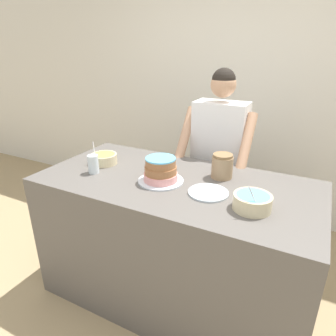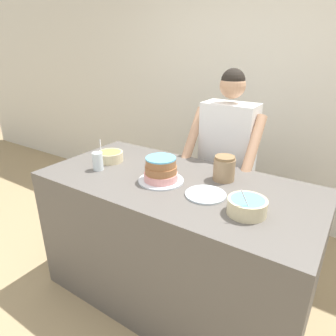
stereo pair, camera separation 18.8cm
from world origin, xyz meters
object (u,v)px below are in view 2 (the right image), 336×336
Objects in this scene: ceramic_plate at (206,195)px; stoneware_jar at (224,168)px; frosting_bowl_blue at (247,206)px; frosting_bowl_yellow at (110,156)px; cake at (161,171)px; person_baker at (227,153)px; drinking_glass at (98,161)px.

ceramic_plate is 1.48× the size of stoneware_jar.
frosting_bowl_blue is 1.26× the size of stoneware_jar.
frosting_bowl_blue and frosting_bowl_yellow have the same top height.
cake reaches higher than ceramic_plate.
person_baker is 0.76m from ceramic_plate.
cake and stoneware_jar have the same top height.
cake is 0.53m from frosting_bowl_yellow.
stoneware_jar is at bearing 10.69° from frosting_bowl_yellow.
ceramic_plate is (0.18, -0.74, -0.00)m from person_baker.
ceramic_plate is at bearing -89.03° from stoneware_jar.
ceramic_plate is (-0.27, 0.07, -0.04)m from frosting_bowl_blue.
frosting_bowl_blue reaches higher than ceramic_plate.
person_baker is at bearing 119.49° from frosting_bowl_blue.
person_baker is at bearing 103.97° from ceramic_plate.
drinking_glass is 0.81m from ceramic_plate.
frosting_bowl_blue reaches higher than stoneware_jar.
stoneware_jar is (-0.27, 0.33, 0.03)m from frosting_bowl_blue.
ceramic_plate is at bearing -3.48° from cake.
cake is at bearing -143.28° from stoneware_jar.
frosting_bowl_yellow reaches higher than stoneware_jar.
frosting_bowl_yellow is at bearing -136.76° from person_baker.
frosting_bowl_blue is at bearing -8.58° from frosting_bowl_yellow.
frosting_bowl_yellow is 0.18m from drinking_glass.
frosting_bowl_blue is 1.14m from frosting_bowl_yellow.
stoneware_jar reaches higher than ceramic_plate.
stoneware_jar is at bearing 129.75° from frosting_bowl_blue.
drinking_glass reaches higher than ceramic_plate.
person_baker is at bearing 110.75° from stoneware_jar.
stoneware_jar is (0.80, 0.33, 0.02)m from drinking_glass.
cake is at bearing 176.52° from ceramic_plate.
cake is 0.48m from drinking_glass.
stoneware_jar is at bearing 90.97° from ceramic_plate.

